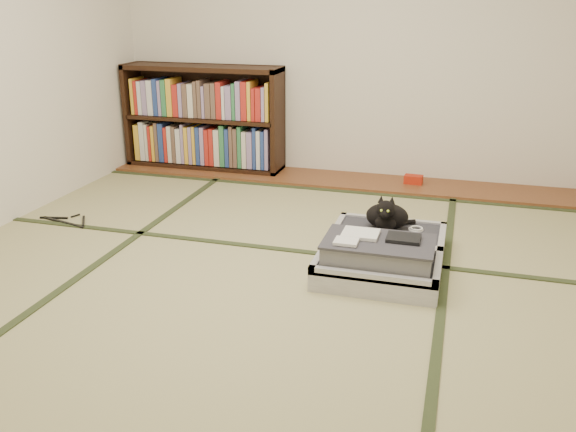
# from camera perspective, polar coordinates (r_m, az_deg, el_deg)

# --- Properties ---
(floor) EXTENTS (4.50, 4.50, 0.00)m
(floor) POSITION_cam_1_polar(r_m,az_deg,el_deg) (3.50, -2.39, -5.66)
(floor) COLOR tan
(floor) RESTS_ON ground
(wood_strip) EXTENTS (4.00, 0.50, 0.02)m
(wood_strip) POSITION_cam_1_polar(r_m,az_deg,el_deg) (5.30, 4.45, 3.44)
(wood_strip) COLOR brown
(wood_strip) RESTS_ON ground
(red_item) EXTENTS (0.16, 0.10, 0.07)m
(red_item) POSITION_cam_1_polar(r_m,az_deg,el_deg) (5.23, 11.66, 3.37)
(red_item) COLOR #B2220E
(red_item) RESTS_ON wood_strip
(room_shell) EXTENTS (4.50, 4.50, 4.50)m
(room_shell) POSITION_cam_1_polar(r_m,az_deg,el_deg) (3.15, -2.79, 19.06)
(room_shell) COLOR white
(room_shell) RESTS_ON ground
(tatami_borders) EXTENTS (4.00, 4.50, 0.01)m
(tatami_borders) POSITION_cam_1_polar(r_m,az_deg,el_deg) (3.92, -0.12, -2.62)
(tatami_borders) COLOR #2D381E
(tatami_borders) RESTS_ON ground
(bookcase) EXTENTS (1.45, 0.33, 0.93)m
(bookcase) POSITION_cam_1_polar(r_m,az_deg,el_deg) (5.64, -7.90, 8.92)
(bookcase) COLOR black
(bookcase) RESTS_ON wood_strip
(suitcase) EXTENTS (0.68, 0.91, 0.27)m
(suitcase) POSITION_cam_1_polar(r_m,az_deg,el_deg) (3.60, 8.80, -3.48)
(suitcase) COLOR silver
(suitcase) RESTS_ON floor
(cat) EXTENTS (0.30, 0.31, 0.25)m
(cat) POSITION_cam_1_polar(r_m,az_deg,el_deg) (3.82, 9.24, -0.00)
(cat) COLOR black
(cat) RESTS_ON suitcase
(cable_coil) EXTENTS (0.09, 0.09, 0.02)m
(cable_coil) POSITION_cam_1_polar(r_m,az_deg,el_deg) (3.87, 11.89, -1.20)
(cable_coil) COLOR white
(cable_coil) RESTS_ON suitcase
(hanger) EXTENTS (0.42, 0.24, 0.01)m
(hanger) POSITION_cam_1_polar(r_m,az_deg,el_deg) (4.59, -20.05, -0.41)
(hanger) COLOR black
(hanger) RESTS_ON floor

